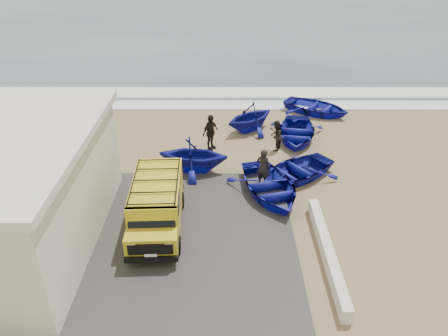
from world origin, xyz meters
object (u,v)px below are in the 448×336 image
object	(u,v)px
fisherman_back	(210,132)
boat_mid_left	(193,155)
parapet	(327,252)
boat_far_right	(316,107)
boat_mid_right	(296,132)
fisherman_front	(263,168)
fisherman_middle	(276,136)
van	(157,203)
boat_far_left	(250,117)
boat_near_right	(296,170)
boat_near_left	(269,186)

from	to	relation	value
fisherman_back	boat_mid_left	bearing A→B (deg)	-159.48
fisherman_back	parapet	bearing A→B (deg)	-114.71
parapet	boat_far_right	world-z (taller)	boat_far_right
boat_mid_right	fisherman_front	distance (m)	5.37
parapet	fisherman_middle	world-z (taller)	fisherman_middle
boat_mid_right	fisherman_front	bearing A→B (deg)	-105.04
fisherman_front	fisherman_back	world-z (taller)	fisherman_back
fisherman_middle	parapet	bearing A→B (deg)	29.59
van	boat_far_left	bearing A→B (deg)	63.74
van	boat_mid_right	bearing A→B (deg)	48.13
boat_near_right	boat_far_left	distance (m)	5.79
boat_mid_right	boat_near_left	bearing A→B (deg)	-99.80
van	boat_mid_left	bearing A→B (deg)	73.46
boat_near_left	boat_mid_right	bearing A→B (deg)	54.81
boat_far_right	fisherman_front	size ratio (longest dim) A/B	2.28
parapet	boat_near_left	bearing A→B (deg)	112.27
van	fisherman_middle	size ratio (longest dim) A/B	2.91
boat_near_left	van	bearing A→B (deg)	-169.78
boat_far_right	fisherman_back	size ratio (longest dim) A/B	2.16
parapet	boat_far_right	bearing A→B (deg)	81.36
parapet	boat_mid_right	bearing A→B (deg)	88.41
boat_near_left	boat_near_right	bearing A→B (deg)	30.98
boat_near_left	fisherman_front	world-z (taller)	fisherman_front
parapet	fisherman_back	distance (m)	9.80
fisherman_middle	fisherman_back	world-z (taller)	fisherman_back
parapet	van	distance (m)	6.64
van	boat_far_left	size ratio (longest dim) A/B	1.49
van	boat_far_left	distance (m)	10.07
boat_mid_left	boat_mid_right	world-z (taller)	boat_mid_left
boat_near_left	boat_far_right	distance (m)	10.22
fisherman_middle	van	bearing A→B (deg)	-15.48
boat_mid_right	fisherman_middle	bearing A→B (deg)	-124.97
parapet	fisherman_back	size ratio (longest dim) A/B	3.11
boat_mid_left	parapet	bearing A→B (deg)	-133.69
boat_mid_right	fisherman_front	size ratio (longest dim) A/B	2.34
parapet	boat_far_left	xyz separation A→B (m)	(-2.24, 11.11, 0.57)
boat_near_right	boat_far_left	bearing A→B (deg)	163.03
boat_near_right	boat_far_left	size ratio (longest dim) A/B	1.25
fisherman_middle	boat_mid_left	bearing A→B (deg)	-38.86
boat_mid_left	boat_far_right	world-z (taller)	boat_mid_left
boat_mid_left	fisherman_front	distance (m)	3.51
boat_far_right	fisherman_back	world-z (taller)	fisherman_back
boat_mid_left	boat_mid_right	bearing A→B (deg)	-49.91
van	fisherman_back	world-z (taller)	van
boat_mid_left	boat_far_right	xyz separation A→B (m)	(7.26, 7.32, -0.44)
fisherman_front	fisherman_back	size ratio (longest dim) A/B	0.95
boat_mid_left	fisherman_back	distance (m)	2.49
van	boat_near_left	size ratio (longest dim) A/B	1.10
van	boat_far_right	distance (m)	14.46
boat_near_left	boat_near_right	distance (m)	2.03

